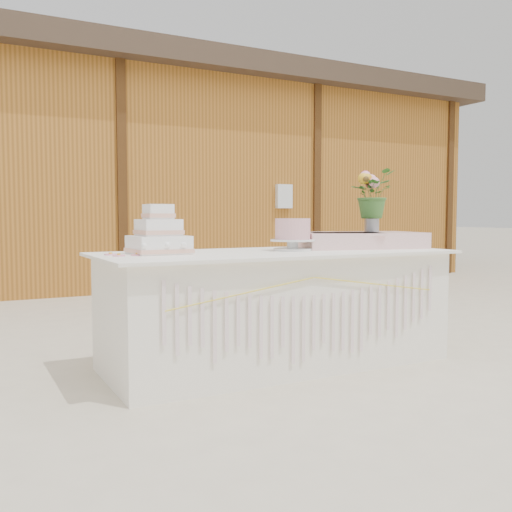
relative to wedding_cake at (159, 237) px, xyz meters
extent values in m
plane|color=beige|center=(0.79, -0.13, -0.88)|extent=(80.00, 80.00, 0.00)
cube|color=#A56622|center=(0.79, 5.87, 0.62)|extent=(12.00, 4.00, 3.00)
cube|color=#392B20|center=(0.79, 5.87, 2.27)|extent=(12.60, 4.60, 0.30)
cube|color=white|center=(0.79, -0.13, -0.50)|extent=(2.28, 0.88, 0.75)
cube|color=white|center=(0.79, -0.13, -0.12)|extent=(2.40, 1.00, 0.02)
cube|color=white|center=(0.00, 0.00, -0.05)|extent=(0.34, 0.34, 0.11)
cube|color=#F1B098|center=(0.00, 0.00, -0.08)|extent=(0.36, 0.36, 0.03)
cube|color=white|center=(0.00, 0.00, 0.06)|extent=(0.25, 0.25, 0.10)
cube|color=#F1B098|center=(0.00, 0.00, 0.03)|extent=(0.26, 0.26, 0.03)
cube|color=white|center=(0.00, 0.00, 0.16)|extent=(0.16, 0.16, 0.09)
cube|color=#F1B098|center=(0.00, 0.00, 0.14)|extent=(0.17, 0.17, 0.03)
cylinder|color=white|center=(0.92, -0.11, -0.10)|extent=(0.26, 0.26, 0.02)
cylinder|color=white|center=(0.92, -0.11, -0.06)|extent=(0.08, 0.08, 0.05)
cylinder|color=white|center=(0.92, -0.11, -0.03)|extent=(0.31, 0.31, 0.01)
cylinder|color=#DA9D9D|center=(0.92, -0.11, 0.04)|extent=(0.24, 0.24, 0.14)
cube|color=#FFCDCD|center=(1.53, -0.03, -0.05)|extent=(1.02, 0.72, 0.12)
cylinder|color=#A7A8AC|center=(1.69, 0.00, 0.09)|extent=(0.11, 0.11, 0.15)
imported|color=#3A6D2B|center=(1.69, 0.00, 0.35)|extent=(0.41, 0.39, 0.37)
camera|label=1|loc=(-1.13, -3.45, 0.13)|focal=40.00mm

